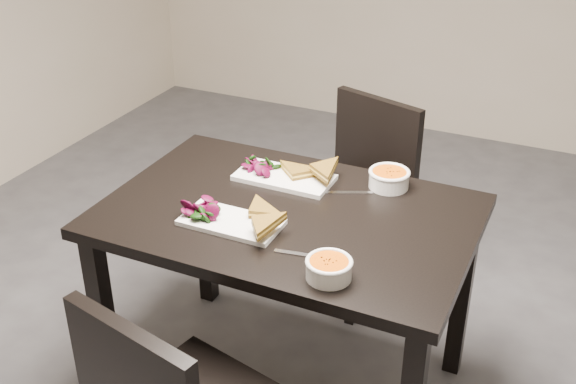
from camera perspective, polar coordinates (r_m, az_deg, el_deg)
The scene contains 12 objects.
table at distance 2.35m, azimuth 0.00°, elevation -3.62°, with size 1.20×0.80×0.75m.
chair_far at distance 3.03m, azimuth 5.78°, elevation 0.51°, with size 0.53×0.53×0.85m.
plate_near at distance 2.22m, azimuth -4.62°, elevation -2.46°, with size 0.32×0.16×0.02m, color white.
sandwich_near at distance 2.19m, azimuth -2.98°, elevation -1.89°, with size 0.16×0.12×0.05m, color olive, non-canonical shape.
salad_near at distance 2.25m, azimuth -6.88°, elevation -1.25°, with size 0.10×0.09×0.04m, color black, non-canonical shape.
soup_bowl_near at distance 1.96m, azimuth 3.33°, elevation -6.14°, with size 0.13×0.13×0.06m.
cutlery_near at distance 2.07m, azimuth 1.29°, elevation -5.11°, with size 0.18×0.02×0.00m, color silver.
plate_far at distance 2.48m, azimuth -0.30°, elevation 1.18°, with size 0.34×0.17×0.02m, color white.
sandwich_far at distance 2.43m, azimuth 0.94°, elevation 1.50°, with size 0.17×0.13×0.06m, color olive, non-canonical shape.
salad_far at distance 2.51m, azimuth -2.37°, elevation 2.27°, with size 0.11×0.10×0.05m, color black, non-canonical shape.
soup_bowl_far at distance 2.45m, azimuth 8.19°, elevation 1.16°, with size 0.14×0.14×0.06m.
cutlery_far at distance 2.41m, azimuth 4.75°, elevation -0.05°, with size 0.18×0.02×0.00m, color silver.
Camera 1 is at (0.50, -1.88, 1.90)m, focal length 43.90 mm.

